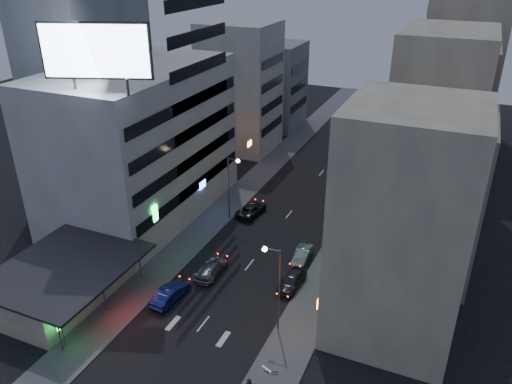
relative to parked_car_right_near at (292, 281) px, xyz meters
The scene contains 26 objects.
ground 13.33m from the parked_car_right_near, 113.71° to the right, with size 180.00×180.00×0.00m, color black.
sidewalk_left 22.27m from the parked_car_right_near, 126.85° to the left, with size 4.00×120.00×0.12m, color #4C4C4F.
sidewalk_right 18.02m from the parked_car_right_near, 81.54° to the left, with size 4.00×120.00×0.12m, color #4C4C4F.
food_court 21.81m from the parked_car_right_near, 152.12° to the right, with size 11.00×13.00×3.88m.
white_building 25.07m from the parked_car_right_near, 160.73° to the left, with size 14.00×24.00×18.00m, color silver.
grey_tower 36.93m from the parked_car_right_near, 160.97° to the left, with size 10.00×14.00×34.00m, color gray.
shophouse_near 13.47m from the parked_car_right_near, ahead, with size 10.00×11.00×20.00m, color beige.
shophouse_mid 15.87m from the parked_car_right_near, 44.04° to the left, with size 11.00×12.00×16.00m, color tan.
shophouse_far 26.81m from the parked_car_right_near, 67.07° to the left, with size 10.00×14.00×22.00m, color beige.
far_left_a 39.96m from the parked_car_right_near, 122.43° to the left, with size 11.00×10.00×20.00m, color silver.
far_left_b 50.99m from the parked_car_right_near, 114.99° to the left, with size 12.00×10.00×15.00m, color gray.
far_right_a 40.01m from the parked_car_right_near, 74.98° to the left, with size 11.00×12.00×18.00m, color tan.
far_right_b 54.08m from the parked_car_right_near, 78.39° to the left, with size 12.00×12.00×24.00m, color beige.
billboard 27.90m from the parked_car_right_near, behind, with size 9.52×3.75×6.20m.
street_lamp_right_near 7.74m from the parked_car_right_near, 84.89° to the right, with size 1.60×0.44×8.02m.
street_lamp_left 15.63m from the parked_car_right_near, 138.91° to the left, with size 1.60×0.44×8.02m.
street_lamp_right_far 28.20m from the parked_car_right_near, 88.86° to the left, with size 1.60×0.44×8.02m.
parked_car_right_near is the anchor object (origin of this frame).
parked_car_right_mid 4.83m from the parked_car_right_near, 96.66° to the left, with size 1.40×4.01×1.32m, color #A5A9AD.
parked_car_left 15.41m from the parked_car_right_near, 128.75° to the left, with size 2.28×4.95×1.38m, color #222227.
parked_car_right_far 16.04m from the parked_car_right_near, 89.11° to the left, with size 1.97×4.83×1.40m, color gray.
road_car_blue 11.75m from the parked_car_right_near, 146.19° to the right, with size 1.60×4.59×1.51m, color navy.
road_car_silver 8.29m from the parked_car_right_near, behind, with size 1.95×4.81×1.40m, color gray.
scooter_silver_a 12.90m from the parked_car_right_near, 76.62° to the right, with size 1.77×0.59×1.08m, color #A9ACB1, non-canonical shape.
scooter_black_b 11.11m from the parked_car_right_near, 75.37° to the right, with size 1.60×0.53×0.98m, color black, non-canonical shape.
scooter_silver_b 11.23m from the parked_car_right_near, 77.93° to the right, with size 1.61×0.54×0.98m, color #95969C, non-canonical shape.
Camera 1 is at (18.03, -25.72, 29.89)m, focal length 35.00 mm.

